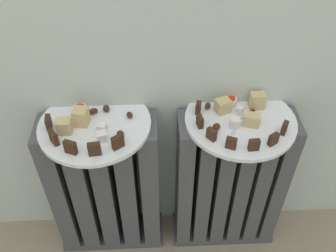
% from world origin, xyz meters
% --- Properties ---
extents(radiator_left, '(0.36, 0.13, 0.56)m').
position_xyz_m(radiator_left, '(-0.20, 0.28, 0.27)').
color(radiator_left, '#47474C').
rests_on(radiator_left, ground_plane).
extents(radiator_right, '(0.36, 0.13, 0.56)m').
position_xyz_m(radiator_right, '(0.20, 0.28, 0.27)').
color(radiator_right, '#47474C').
rests_on(radiator_right, ground_plane).
extents(plate_left, '(0.31, 0.31, 0.01)m').
position_xyz_m(plate_left, '(-0.20, 0.28, 0.56)').
color(plate_left, white).
rests_on(plate_left, radiator_left).
extents(plate_right, '(0.31, 0.31, 0.01)m').
position_xyz_m(plate_right, '(0.20, 0.28, 0.56)').
color(plate_right, white).
rests_on(plate_right, radiator_right).
extents(dark_cake_slice_left_0, '(0.02, 0.03, 0.04)m').
position_xyz_m(dark_cake_slice_left_0, '(-0.32, 0.26, 0.59)').
color(dark_cake_slice_left_0, '#382114').
rests_on(dark_cake_slice_left_0, plate_left).
extents(dark_cake_slice_left_1, '(0.03, 0.03, 0.04)m').
position_xyz_m(dark_cake_slice_left_1, '(-0.30, 0.21, 0.59)').
color(dark_cake_slice_left_1, '#382114').
rests_on(dark_cake_slice_left_1, plate_left).
extents(dark_cake_slice_left_2, '(0.03, 0.02, 0.04)m').
position_xyz_m(dark_cake_slice_left_2, '(-0.25, 0.17, 0.59)').
color(dark_cake_slice_left_2, '#382114').
rests_on(dark_cake_slice_left_2, plate_left).
extents(dark_cake_slice_left_3, '(0.03, 0.02, 0.04)m').
position_xyz_m(dark_cake_slice_left_3, '(-0.19, 0.16, 0.59)').
color(dark_cake_slice_left_3, '#382114').
rests_on(dark_cake_slice_left_3, plate_left).
extents(dark_cake_slice_left_4, '(0.03, 0.03, 0.04)m').
position_xyz_m(dark_cake_slice_left_4, '(-0.13, 0.18, 0.59)').
color(dark_cake_slice_left_4, '#382114').
rests_on(dark_cake_slice_left_4, plate_left).
extents(marble_cake_slice_left_0, '(0.04, 0.03, 0.04)m').
position_xyz_m(marble_cake_slice_left_0, '(-0.28, 0.25, 0.59)').
color(marble_cake_slice_left_0, tan).
rests_on(marble_cake_slice_left_0, plate_left).
extents(marble_cake_slice_left_1, '(0.04, 0.04, 0.05)m').
position_xyz_m(marble_cake_slice_left_1, '(-0.23, 0.28, 0.59)').
color(marble_cake_slice_left_1, tan).
rests_on(marble_cake_slice_left_1, plate_left).
extents(turkish_delight_left_0, '(0.03, 0.03, 0.03)m').
position_xyz_m(turkish_delight_left_0, '(-0.17, 0.21, 0.58)').
color(turkish_delight_left_0, white).
rests_on(turkish_delight_left_0, plate_left).
extents(turkish_delight_left_1, '(0.03, 0.03, 0.02)m').
position_xyz_m(turkish_delight_left_1, '(-0.18, 0.25, 0.58)').
color(turkish_delight_left_1, white).
rests_on(turkish_delight_left_1, plate_left).
extents(medjool_date_left_0, '(0.02, 0.03, 0.02)m').
position_xyz_m(medjool_date_left_0, '(-0.17, 0.33, 0.58)').
color(medjool_date_left_0, '#3D1E0F').
rests_on(medjool_date_left_0, plate_left).
extents(medjool_date_left_1, '(0.02, 0.03, 0.02)m').
position_xyz_m(medjool_date_left_1, '(-0.11, 0.30, 0.58)').
color(medjool_date_left_1, '#3D1E0F').
rests_on(medjool_date_left_1, plate_left).
extents(medjool_date_left_2, '(0.03, 0.03, 0.02)m').
position_xyz_m(medjool_date_left_2, '(-0.21, 0.32, 0.58)').
color(medjool_date_left_2, '#3D1E0F').
rests_on(medjool_date_left_2, plate_left).
extents(medjool_date_left_3, '(0.03, 0.03, 0.02)m').
position_xyz_m(medjool_date_left_3, '(-0.13, 0.22, 0.58)').
color(medjool_date_left_3, '#3D1E0F').
rests_on(medjool_date_left_3, plate_left).
extents(jam_bowl_left, '(0.04, 0.04, 0.02)m').
position_xyz_m(jam_bowl_left, '(-0.25, 0.33, 0.58)').
color(jam_bowl_left, white).
rests_on(jam_bowl_left, plate_left).
extents(dark_cake_slice_right_0, '(0.02, 0.03, 0.03)m').
position_xyz_m(dark_cake_slice_right_0, '(0.09, 0.31, 0.58)').
color(dark_cake_slice_right_0, '#382114').
rests_on(dark_cake_slice_right_0, plate_right).
extents(dark_cake_slice_right_1, '(0.02, 0.03, 0.03)m').
position_xyz_m(dark_cake_slice_right_1, '(0.08, 0.25, 0.58)').
color(dark_cake_slice_right_1, '#382114').
rests_on(dark_cake_slice_right_1, plate_right).
extents(dark_cake_slice_right_2, '(0.03, 0.03, 0.03)m').
position_xyz_m(dark_cake_slice_right_2, '(0.11, 0.20, 0.58)').
color(dark_cake_slice_right_2, '#382114').
rests_on(dark_cake_slice_right_2, plate_right).
extents(dark_cake_slice_right_3, '(0.03, 0.02, 0.03)m').
position_xyz_m(dark_cake_slice_right_3, '(0.15, 0.17, 0.58)').
color(dark_cake_slice_right_3, '#382114').
rests_on(dark_cake_slice_right_3, plate_right).
extents(dark_cake_slice_right_4, '(0.03, 0.02, 0.03)m').
position_xyz_m(dark_cake_slice_right_4, '(0.21, 0.16, 0.58)').
color(dark_cake_slice_right_4, '#382114').
rests_on(dark_cake_slice_right_4, plate_right).
extents(dark_cake_slice_right_5, '(0.03, 0.03, 0.03)m').
position_xyz_m(dark_cake_slice_right_5, '(0.26, 0.18, 0.58)').
color(dark_cake_slice_right_5, '#382114').
rests_on(dark_cake_slice_right_5, plate_right).
extents(dark_cake_slice_right_6, '(0.03, 0.03, 0.03)m').
position_xyz_m(dark_cake_slice_right_6, '(0.30, 0.22, 0.58)').
color(dark_cake_slice_right_6, '#382114').
rests_on(dark_cake_slice_right_6, plate_right).
extents(marble_cake_slice_right_0, '(0.05, 0.04, 0.04)m').
position_xyz_m(marble_cake_slice_right_0, '(0.22, 0.25, 0.59)').
color(marble_cake_slice_right_0, tan).
rests_on(marble_cake_slice_right_0, plate_right).
extents(marble_cake_slice_right_1, '(0.04, 0.03, 0.05)m').
position_xyz_m(marble_cake_slice_right_1, '(0.25, 0.33, 0.59)').
color(marble_cake_slice_right_1, tan).
rests_on(marble_cake_slice_right_1, plate_right).
extents(marble_cake_slice_right_2, '(0.05, 0.05, 0.04)m').
position_xyz_m(marble_cake_slice_right_2, '(0.16, 0.31, 0.59)').
color(marble_cake_slice_right_2, tan).
rests_on(marble_cake_slice_right_2, plate_right).
extents(turkish_delight_right_0, '(0.03, 0.03, 0.03)m').
position_xyz_m(turkish_delight_right_0, '(0.18, 0.25, 0.58)').
color(turkish_delight_right_0, white).
rests_on(turkish_delight_right_0, plate_right).
extents(turkish_delight_right_1, '(0.02, 0.02, 0.02)m').
position_xyz_m(turkish_delight_right_1, '(0.20, 0.31, 0.58)').
color(turkish_delight_right_1, white).
rests_on(turkish_delight_right_1, plate_right).
extents(medjool_date_right_0, '(0.03, 0.03, 0.02)m').
position_xyz_m(medjool_date_right_0, '(0.13, 0.24, 0.58)').
color(medjool_date_right_0, '#3D1E0F').
rests_on(medjool_date_right_0, plate_right).
extents(medjool_date_right_1, '(0.02, 0.03, 0.02)m').
position_xyz_m(medjool_date_right_1, '(0.12, 0.33, 0.58)').
color(medjool_date_right_1, '#3D1E0F').
rests_on(medjool_date_right_1, plate_right).
extents(medjool_date_right_2, '(0.03, 0.03, 0.02)m').
position_xyz_m(medjool_date_right_2, '(0.24, 0.29, 0.58)').
color(medjool_date_right_2, '#3D1E0F').
rests_on(medjool_date_right_2, plate_right).
extents(jam_bowl_right, '(0.05, 0.05, 0.02)m').
position_xyz_m(jam_bowl_right, '(0.18, 0.35, 0.58)').
color(jam_bowl_right, white).
rests_on(jam_bowl_right, plate_right).
extents(fork, '(0.05, 0.09, 0.00)m').
position_xyz_m(fork, '(0.19, 0.27, 0.57)').
color(fork, '#B7B7BC').
rests_on(fork, plate_right).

